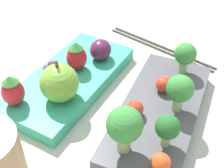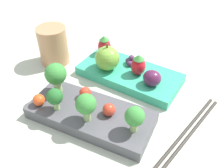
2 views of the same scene
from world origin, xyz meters
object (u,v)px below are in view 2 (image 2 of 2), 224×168
Objects in this scene: plum at (152,78)px; grape_cluster at (132,61)px; cherry_tomato_0 at (39,100)px; broccoli_floret_2 at (56,75)px; broccoli_floret_3 at (55,97)px; strawberry_1 at (104,45)px; bento_box_savoury at (91,115)px; bento_box_fruit at (129,74)px; broccoli_floret_1 at (87,105)px; chopsticks_pair at (188,131)px; cherry_tomato_1 at (85,93)px; cherry_tomato_2 at (109,110)px; apple at (107,58)px; broccoli_floret_0 at (135,117)px; strawberry_0 at (138,65)px; drinking_cup at (53,45)px.

grape_cluster is (0.06, -0.05, -0.01)m from plum.
grape_cluster is (-0.10, -0.20, -0.01)m from cherry_tomato_0.
broccoli_floret_2 is 0.05m from broccoli_floret_3.
bento_box_savoury is at bearing 110.84° from strawberry_1.
broccoli_floret_3 reaches higher than plum.
broccoli_floret_2 reaches higher than bento_box_fruit.
broccoli_floret_1 is 0.18m from chopsticks_pair.
broccoli_floret_2 reaches higher than broccoli_floret_3.
grape_cluster is at bearing -103.08° from cherry_tomato_1.
grape_cluster reaches higher than chopsticks_pair.
cherry_tomato_1 is 0.98× the size of cherry_tomato_2.
chopsticks_pair is (-0.16, 0.12, -0.03)m from grape_cluster.
bento_box_fruit is 4.89× the size of strawberry_1.
apple is at bearing 43.05° from grape_cluster.
bento_box_savoury is at bearing 10.96° from cherry_tomato_2.
broccoli_floret_0 is at bearing -173.09° from cherry_tomato_0.
apple is 0.11m from plum.
cherry_tomato_0 is at bearing 54.32° from strawberry_0.
broccoli_floret_1 reaches higher than cherry_tomato_2.
plum is at bearing 151.31° from strawberry_0.
apple is at bearing -61.24° from cherry_tomato_2.
bento_box_fruit is (-0.01, -0.15, -0.00)m from bento_box_savoury.
chopsticks_pair is at bearing -172.75° from cherry_tomato_1.
plum is at bearing -145.82° from broccoli_floret_2.
strawberry_1 is 0.27m from chopsticks_pair.
cherry_tomato_0 is at bearing 59.24° from bento_box_fruit.
cherry_tomato_2 is (-0.03, -0.03, -0.02)m from broccoli_floret_1.
broccoli_floret_0 is 2.24× the size of cherry_tomato_0.
cherry_tomato_0 is 0.21m from strawberry_0.
cherry_tomato_0 reaches higher than grape_cluster.
plum is at bearing -114.20° from broccoli_floret_1.
grape_cluster is (-0.09, -0.15, -0.04)m from broccoli_floret_2.
apple reaches higher than broccoli_floret_3.
cherry_tomato_1 is at bearing 72.00° from bento_box_fruit.
broccoli_floret_3 is at bearing 62.07° from strawberry_0.
cherry_tomato_1 is (0.11, -0.03, -0.02)m from broccoli_floret_0.
chopsticks_pair is (-0.16, 0.09, -0.01)m from bento_box_fruit.
bento_box_savoury is 4.78× the size of strawberry_0.
strawberry_1 reaches higher than chopsticks_pair.
strawberry_0 reaches higher than bento_box_savoury.
chopsticks_pair is at bearing 167.58° from drinking_cup.
chopsticks_pair is (-0.13, -0.04, -0.03)m from cherry_tomato_2.
cherry_tomato_1 is at bearing 44.60° from plum.
plum is at bearing 156.82° from strawberry_1.
cherry_tomato_1 reaches higher than bento_box_fruit.
drinking_cup is at bearing 4.81° from strawberry_0.
chopsticks_pair is at bearing 143.48° from plum.
cherry_tomato_0 reaches higher than chopsticks_pair.
strawberry_0 is 0.54× the size of drinking_cup.
drinking_cup is at bearing 28.28° from strawberry_1.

